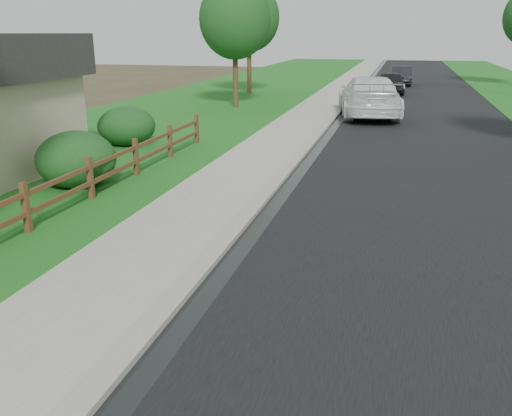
# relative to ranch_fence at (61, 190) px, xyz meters

# --- Properties ---
(road) EXTENTS (8.00, 90.00, 0.02)m
(road) POSITION_rel_ranch_fence_xyz_m (8.20, 28.60, -0.61)
(road) COLOR black
(road) RESTS_ON ground
(curb) EXTENTS (0.40, 90.00, 0.12)m
(curb) POSITION_rel_ranch_fence_xyz_m (4.00, 28.60, -0.56)
(curb) COLOR gray
(curb) RESTS_ON ground
(wet_gutter) EXTENTS (0.50, 90.00, 0.00)m
(wet_gutter) POSITION_rel_ranch_fence_xyz_m (4.35, 28.60, -0.60)
(wet_gutter) COLOR black
(wet_gutter) RESTS_ON road
(sidewalk) EXTENTS (2.20, 90.00, 0.10)m
(sidewalk) POSITION_rel_ranch_fence_xyz_m (2.70, 28.60, -0.57)
(sidewalk) COLOR gray
(sidewalk) RESTS_ON ground
(grass_strip) EXTENTS (1.60, 90.00, 0.06)m
(grass_strip) POSITION_rel_ranch_fence_xyz_m (0.80, 28.60, -0.59)
(grass_strip) COLOR #1C5819
(grass_strip) RESTS_ON ground
(lawn_near) EXTENTS (9.00, 90.00, 0.04)m
(lawn_near) POSITION_rel_ranch_fence_xyz_m (-4.40, 28.60, -0.60)
(lawn_near) COLOR #1C5819
(lawn_near) RESTS_ON ground
(ranch_fence) EXTENTS (0.12, 16.92, 1.10)m
(ranch_fence) POSITION_rel_ranch_fence_xyz_m (0.00, 0.00, 0.00)
(ranch_fence) COLOR #52381B
(ranch_fence) RESTS_ON ground
(white_suv) EXTENTS (3.68, 6.94, 1.92)m
(white_suv) POSITION_rel_ranch_fence_xyz_m (5.60, 17.01, 0.36)
(white_suv) COLOR white
(white_suv) RESTS_ON road
(dark_car_mid) EXTENTS (2.12, 4.51, 1.49)m
(dark_car_mid) POSITION_rel_ranch_fence_xyz_m (6.30, 27.75, 0.15)
(dark_car_mid) COLOR black
(dark_car_mid) RESTS_ON road
(dark_car_far) EXTENTS (1.64, 4.29, 1.40)m
(dark_car_far) POSITION_rel_ranch_fence_xyz_m (6.94, 34.26, 0.10)
(dark_car_far) COLOR black
(dark_car_far) RESTS_ON road
(shrub_c) EXTENTS (2.44, 2.44, 1.49)m
(shrub_c) POSITION_rel_ranch_fence_xyz_m (-1.02, 2.24, 0.13)
(shrub_c) COLOR #163F18
(shrub_c) RESTS_ON ground
(shrub_d) EXTENTS (2.56, 2.56, 1.40)m
(shrub_d) POSITION_rel_ranch_fence_xyz_m (-2.38, 7.60, 0.08)
(shrub_d) COLOR #163F18
(shrub_d) RESTS_ON ground
(tree_near_left) EXTENTS (3.74, 3.74, 6.62)m
(tree_near_left) POSITION_rel_ranch_fence_xyz_m (-1.60, 18.52, 3.94)
(tree_near_left) COLOR #362116
(tree_near_left) RESTS_ON ground
(tree_mid_left) EXTENTS (3.88, 3.88, 6.94)m
(tree_mid_left) POSITION_rel_ranch_fence_xyz_m (-2.69, 25.20, 4.18)
(tree_mid_left) COLOR #362116
(tree_mid_left) RESTS_ON ground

